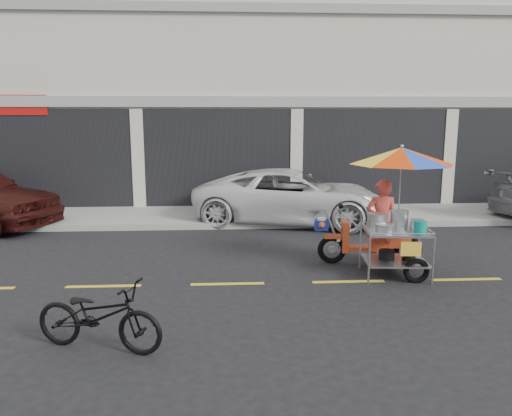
{
  "coord_description": "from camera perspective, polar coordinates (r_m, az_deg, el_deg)",
  "views": [
    {
      "loc": [
        -1.98,
        -7.8,
        2.7
      ],
      "look_at": [
        -1.5,
        0.6,
        1.15
      ],
      "focal_mm": 35.0,
      "sensor_mm": 36.0,
      "label": 1
    }
  ],
  "objects": [
    {
      "name": "ground",
      "position": [
        8.49,
        10.51,
        -8.29
      ],
      "size": [
        90.0,
        90.0,
        0.0
      ],
      "primitive_type": "plane",
      "color": "black"
    },
    {
      "name": "sidewalk",
      "position": [
        13.7,
        5.1,
        -0.64
      ],
      "size": [
        45.0,
        3.0,
        0.15
      ],
      "primitive_type": "cube",
      "color": "gray",
      "rests_on": "ground"
    },
    {
      "name": "shophouse_block",
      "position": [
        19.06,
        11.71,
        14.87
      ],
      "size": [
        36.0,
        8.11,
        10.4
      ],
      "color": "beige",
      "rests_on": "ground"
    },
    {
      "name": "centerline",
      "position": [
        8.48,
        10.51,
        -8.27
      ],
      "size": [
        42.0,
        0.1,
        0.01
      ],
      "primitive_type": "cube",
      "color": "gold",
      "rests_on": "ground"
    },
    {
      "name": "white_pickup",
      "position": [
        12.76,
        4.18,
        1.35
      ],
      "size": [
        5.33,
        3.32,
        1.37
      ],
      "primitive_type": "imported",
      "rotation": [
        0.0,
        0.0,
        1.35
      ],
      "color": "silver",
      "rests_on": "ground"
    },
    {
      "name": "near_bicycle",
      "position": [
        6.2,
        -17.53,
        -11.66
      ],
      "size": [
        1.69,
        1.0,
        0.84
      ],
      "primitive_type": "imported",
      "rotation": [
        0.0,
        0.0,
        1.27
      ],
      "color": "black",
      "rests_on": "ground"
    },
    {
      "name": "food_vendor_rig",
      "position": [
        8.91,
        15.27,
        1.75
      ],
      "size": [
        2.23,
        1.93,
        2.25
      ],
      "rotation": [
        0.0,
        0.0,
        -0.09
      ],
      "color": "black",
      "rests_on": "ground"
    }
  ]
}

